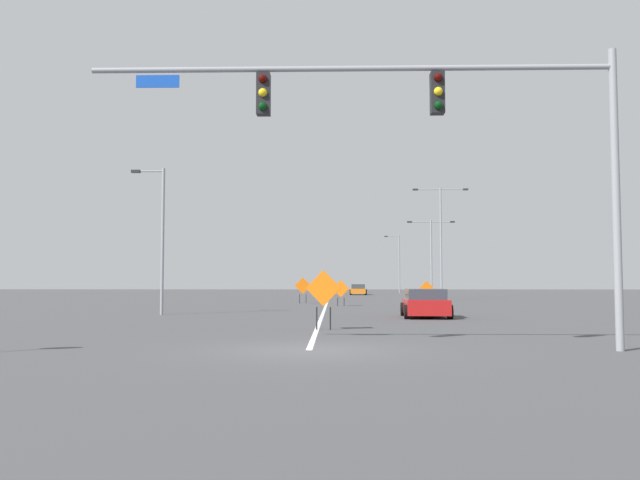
{
  "coord_description": "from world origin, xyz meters",
  "views": [
    {
      "loc": [
        0.66,
        -16.27,
        1.72
      ],
      "look_at": [
        -0.17,
        18.57,
        3.85
      ],
      "focal_mm": 36.97,
      "sensor_mm": 36.0,
      "label": 1
    }
  ],
  "objects_px": {
    "construction_sign_right_lane": "(323,291)",
    "car_orange_distant": "(358,290)",
    "street_lamp_near_left": "(431,251)",
    "construction_sign_median_far": "(341,290)",
    "construction_sign_median_near": "(303,287)",
    "construction_sign_right_shoulder": "(427,292)",
    "car_red_mid": "(425,304)",
    "street_lamp_mid_left": "(398,261)",
    "traffic_signal_assembly": "(439,122)",
    "street_lamp_near_right": "(160,233)",
    "street_lamp_mid_right": "(441,234)"
  },
  "relations": [
    {
      "from": "street_lamp_near_left",
      "to": "street_lamp_mid_left",
      "type": "distance_m",
      "value": 25.42
    },
    {
      "from": "traffic_signal_assembly",
      "to": "construction_sign_median_far",
      "type": "bearing_deg",
      "value": 94.61
    },
    {
      "from": "street_lamp_near_right",
      "to": "car_red_mid",
      "type": "relative_size",
      "value": 1.88
    },
    {
      "from": "street_lamp_near_right",
      "to": "construction_sign_right_shoulder",
      "type": "bearing_deg",
      "value": 15.58
    },
    {
      "from": "street_lamp_near_right",
      "to": "street_lamp_mid_left",
      "type": "xyz_separation_m",
      "value": [
        17.06,
        53.9,
        0.16
      ]
    },
    {
      "from": "street_lamp_mid_right",
      "to": "street_lamp_near_right",
      "type": "distance_m",
      "value": 30.05
    },
    {
      "from": "street_lamp_near_right",
      "to": "street_lamp_near_left",
      "type": "xyz_separation_m",
      "value": [
        17.73,
        28.48,
        0.36
      ]
    },
    {
      "from": "traffic_signal_assembly",
      "to": "street_lamp_mid_right",
      "type": "xyz_separation_m",
      "value": [
        6.51,
        40.64,
        0.08
      ]
    },
    {
      "from": "street_lamp_mid_left",
      "to": "construction_sign_right_shoulder",
      "type": "height_order",
      "value": "street_lamp_mid_left"
    },
    {
      "from": "street_lamp_mid_right",
      "to": "construction_sign_median_far",
      "type": "bearing_deg",
      "value": -124.24
    },
    {
      "from": "construction_sign_right_lane",
      "to": "car_red_mid",
      "type": "distance_m",
      "value": 9.01
    },
    {
      "from": "street_lamp_mid_left",
      "to": "car_red_mid",
      "type": "xyz_separation_m",
      "value": [
        -4.07,
        -56.1,
        -3.61
      ]
    },
    {
      "from": "street_lamp_mid_left",
      "to": "car_red_mid",
      "type": "bearing_deg",
      "value": -94.15
    },
    {
      "from": "street_lamp_near_right",
      "to": "construction_sign_median_far",
      "type": "height_order",
      "value": "street_lamp_near_right"
    },
    {
      "from": "construction_sign_right_lane",
      "to": "car_orange_distant",
      "type": "distance_m",
      "value": 55.17
    },
    {
      "from": "street_lamp_near_left",
      "to": "construction_sign_median_far",
      "type": "xyz_separation_m",
      "value": [
        -8.55,
        -17.29,
        -3.37
      ]
    },
    {
      "from": "street_lamp_mid_right",
      "to": "construction_sign_right_shoulder",
      "type": "height_order",
      "value": "street_lamp_mid_right"
    },
    {
      "from": "street_lamp_mid_left",
      "to": "car_red_mid",
      "type": "distance_m",
      "value": 56.36
    },
    {
      "from": "construction_sign_median_near",
      "to": "car_red_mid",
      "type": "xyz_separation_m",
      "value": [
        6.59,
        -18.33,
        -0.57
      ]
    },
    {
      "from": "construction_sign_median_far",
      "to": "car_red_mid",
      "type": "height_order",
      "value": "construction_sign_median_far"
    },
    {
      "from": "traffic_signal_assembly",
      "to": "construction_sign_median_near",
      "type": "relative_size",
      "value": 6.83
    },
    {
      "from": "construction_sign_median_far",
      "to": "construction_sign_median_near",
      "type": "bearing_deg",
      "value": 119.43
    },
    {
      "from": "car_orange_distant",
      "to": "car_red_mid",
      "type": "xyz_separation_m",
      "value": [
        1.46,
        -47.35,
        0.04
      ]
    },
    {
      "from": "street_lamp_near_left",
      "to": "construction_sign_median_near",
      "type": "relative_size",
      "value": 3.78
    },
    {
      "from": "construction_sign_median_far",
      "to": "construction_sign_right_shoulder",
      "type": "xyz_separation_m",
      "value": [
        4.7,
        -7.32,
        -0.03
      ]
    },
    {
      "from": "construction_sign_right_shoulder",
      "to": "construction_sign_median_near",
      "type": "distance_m",
      "value": 14.36
    },
    {
      "from": "street_lamp_near_right",
      "to": "street_lamp_near_left",
      "type": "relative_size",
      "value": 1.01
    },
    {
      "from": "construction_sign_right_shoulder",
      "to": "street_lamp_mid_right",
      "type": "bearing_deg",
      "value": 78.66
    },
    {
      "from": "street_lamp_mid_right",
      "to": "street_lamp_near_left",
      "type": "height_order",
      "value": "street_lamp_mid_right"
    },
    {
      "from": "street_lamp_mid_right",
      "to": "car_red_mid",
      "type": "distance_m",
      "value": 27.2
    },
    {
      "from": "street_lamp_near_left",
      "to": "construction_sign_median_far",
      "type": "height_order",
      "value": "street_lamp_near_left"
    },
    {
      "from": "construction_sign_median_near",
      "to": "street_lamp_mid_left",
      "type": "bearing_deg",
      "value": 74.23
    },
    {
      "from": "car_orange_distant",
      "to": "street_lamp_mid_left",
      "type": "bearing_deg",
      "value": 57.69
    },
    {
      "from": "street_lamp_near_right",
      "to": "construction_sign_right_lane",
      "type": "relative_size",
      "value": 3.56
    },
    {
      "from": "street_lamp_mid_right",
      "to": "construction_sign_right_lane",
      "type": "relative_size",
      "value": 4.69
    },
    {
      "from": "traffic_signal_assembly",
      "to": "construction_sign_right_shoulder",
      "type": "xyz_separation_m",
      "value": [
        2.46,
        20.45,
        -4.62
      ]
    },
    {
      "from": "street_lamp_mid_left",
      "to": "car_red_mid",
      "type": "relative_size",
      "value": 1.95
    },
    {
      "from": "street_lamp_near_left",
      "to": "construction_sign_median_far",
      "type": "relative_size",
      "value": 4.22
    },
    {
      "from": "street_lamp_mid_left",
      "to": "construction_sign_median_near",
      "type": "height_order",
      "value": "street_lamp_mid_left"
    },
    {
      "from": "construction_sign_right_lane",
      "to": "construction_sign_median_near",
      "type": "relative_size",
      "value": 1.07
    },
    {
      "from": "construction_sign_median_far",
      "to": "construction_sign_right_shoulder",
      "type": "height_order",
      "value": "construction_sign_median_far"
    },
    {
      "from": "construction_sign_median_near",
      "to": "construction_sign_right_lane",
      "type": "bearing_deg",
      "value": -85.58
    },
    {
      "from": "street_lamp_mid_right",
      "to": "street_lamp_mid_left",
      "type": "relative_size",
      "value": 1.27
    },
    {
      "from": "construction_sign_right_shoulder",
      "to": "street_lamp_near_left",
      "type": "bearing_deg",
      "value": 81.12
    },
    {
      "from": "construction_sign_median_far",
      "to": "street_lamp_near_left",
      "type": "bearing_deg",
      "value": 63.69
    },
    {
      "from": "street_lamp_mid_right",
      "to": "car_orange_distant",
      "type": "relative_size",
      "value": 2.5
    },
    {
      "from": "street_lamp_mid_left",
      "to": "car_orange_distant",
      "type": "bearing_deg",
      "value": -122.31
    },
    {
      "from": "car_red_mid",
      "to": "street_lamp_mid_left",
      "type": "bearing_deg",
      "value": 85.85
    },
    {
      "from": "car_orange_distant",
      "to": "car_red_mid",
      "type": "height_order",
      "value": "car_red_mid"
    },
    {
      "from": "street_lamp_near_left",
      "to": "construction_sign_right_lane",
      "type": "height_order",
      "value": "street_lamp_near_left"
    }
  ]
}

